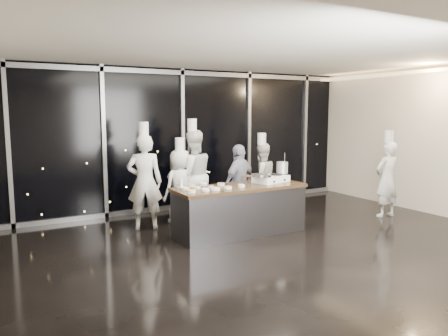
% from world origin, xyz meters
% --- Properties ---
extents(ground, '(9.00, 9.00, 0.00)m').
position_xyz_m(ground, '(0.00, 0.00, 0.00)').
color(ground, black).
rests_on(ground, ground).
extents(room_shell, '(9.02, 7.02, 3.21)m').
position_xyz_m(room_shell, '(0.18, 0.00, 2.25)').
color(room_shell, beige).
rests_on(room_shell, ground).
extents(window_wall, '(8.90, 0.11, 3.20)m').
position_xyz_m(window_wall, '(0.00, 3.43, 1.60)').
color(window_wall, black).
rests_on(window_wall, ground).
extents(demo_counter, '(2.46, 0.86, 0.90)m').
position_xyz_m(demo_counter, '(0.00, 0.90, 0.45)').
color(demo_counter, '#3B3A40').
rests_on(demo_counter, ground).
extents(stove, '(0.74, 0.55, 0.14)m').
position_xyz_m(stove, '(0.74, 0.96, 0.96)').
color(stove, white).
rests_on(stove, demo_counter).
extents(frying_pan, '(0.54, 0.36, 0.05)m').
position_xyz_m(frying_pan, '(0.41, 0.87, 1.07)').
color(frying_pan, slate).
rests_on(frying_pan, stove).
extents(stock_pot, '(0.27, 0.27, 0.22)m').
position_xyz_m(stock_pot, '(1.06, 1.04, 1.15)').
color(stock_pot, silver).
rests_on(stock_pot, stove).
extents(prep_bowls, '(1.16, 0.69, 0.05)m').
position_xyz_m(prep_bowls, '(-0.67, 0.96, 0.93)').
color(prep_bowls, white).
rests_on(prep_bowls, demo_counter).
extents(squeeze_bottle, '(0.06, 0.06, 0.23)m').
position_xyz_m(squeeze_bottle, '(-1.09, 1.07, 1.01)').
color(squeeze_bottle, white).
rests_on(squeeze_bottle, demo_counter).
extents(chef_far_left, '(0.78, 0.64, 2.05)m').
position_xyz_m(chef_far_left, '(-1.38, 2.11, 0.93)').
color(chef_far_left, silver).
rests_on(chef_far_left, ground).
extents(chef_left, '(0.83, 0.65, 1.73)m').
position_xyz_m(chef_left, '(-0.60, 2.21, 0.76)').
color(chef_left, silver).
rests_on(chef_left, ground).
extents(chef_center, '(0.96, 0.77, 2.10)m').
position_xyz_m(chef_center, '(-0.30, 2.26, 0.94)').
color(chef_center, silver).
rests_on(chef_center, ground).
extents(guest, '(1.00, 0.70, 1.58)m').
position_xyz_m(guest, '(0.51, 1.73, 0.79)').
color(guest, black).
rests_on(guest, ground).
extents(chef_right, '(0.76, 0.60, 1.77)m').
position_xyz_m(chef_right, '(1.38, 2.22, 0.78)').
color(chef_right, silver).
rests_on(chef_right, ground).
extents(chef_side, '(0.59, 0.40, 1.84)m').
position_xyz_m(chef_side, '(3.44, 0.50, 0.83)').
color(chef_side, silver).
rests_on(chef_side, ground).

